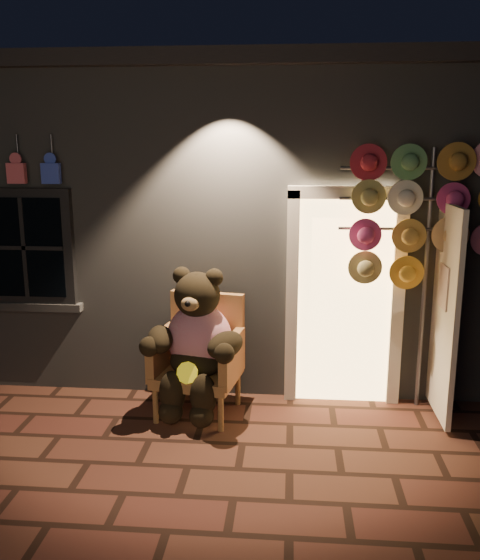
# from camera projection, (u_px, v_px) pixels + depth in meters

# --- Properties ---
(ground) EXTENTS (60.00, 60.00, 0.00)m
(ground) POSITION_uv_depth(u_px,v_px,m) (188.00, 467.00, 4.85)
(ground) COLOR #4D2B1D
(ground) RESTS_ON ground
(shop_building) EXTENTS (7.30, 5.95, 3.51)m
(shop_building) POSITION_uv_depth(u_px,v_px,m) (234.00, 206.00, 8.33)
(shop_building) COLOR slate
(shop_building) RESTS_ON ground
(wicker_armchair) EXTENTS (0.89, 0.83, 1.15)m
(wicker_armchair) POSITION_uv_depth(u_px,v_px,m) (201.00, 355.00, 5.78)
(wicker_armchair) COLOR olive
(wicker_armchair) RESTS_ON ground
(teddy_bear) EXTENTS (1.01, 0.85, 1.40)m
(teddy_bear) POSITION_uv_depth(u_px,v_px,m) (196.00, 342.00, 5.60)
(teddy_bear) COLOR #B31336
(teddy_bear) RESTS_ON ground
(hat_rack) EXTENTS (1.54, 0.22, 2.57)m
(hat_rack) POSITION_uv_depth(u_px,v_px,m) (422.00, 212.00, 5.48)
(hat_rack) COLOR #59595E
(hat_rack) RESTS_ON ground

